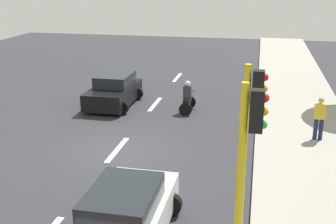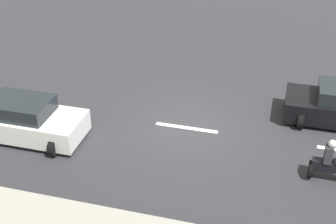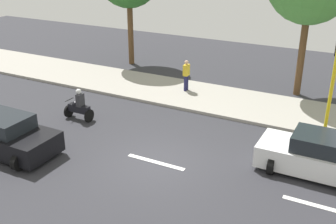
% 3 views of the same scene
% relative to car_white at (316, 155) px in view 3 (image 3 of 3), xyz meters
% --- Properties ---
extents(ground_plane, '(40.00, 60.00, 0.10)m').
position_rel_car_white_xyz_m(ground_plane, '(-2.05, 5.42, -0.76)').
color(ground_plane, '#2D2D33').
extents(sidewalk, '(4.00, 60.00, 0.15)m').
position_rel_car_white_xyz_m(sidewalk, '(4.95, 5.42, -0.63)').
color(sidewalk, '#9E998E').
rests_on(sidewalk, ground).
extents(lane_stripe_north, '(0.20, 2.40, 0.01)m').
position_rel_car_white_xyz_m(lane_stripe_north, '(-2.05, -0.58, -0.70)').
color(lane_stripe_north, white).
rests_on(lane_stripe_north, ground).
extents(lane_stripe_mid, '(0.20, 2.40, 0.01)m').
position_rel_car_white_xyz_m(lane_stripe_mid, '(-2.05, 5.42, -0.70)').
color(lane_stripe_mid, white).
rests_on(lane_stripe_mid, ground).
extents(lane_stripe_south, '(0.20, 2.40, 0.01)m').
position_rel_car_white_xyz_m(lane_stripe_south, '(-2.05, 11.42, -0.70)').
color(lane_stripe_south, white).
rests_on(lane_stripe_south, ground).
extents(car_white, '(2.24, 3.89, 1.52)m').
position_rel_car_white_xyz_m(car_white, '(0.00, 0.00, 0.00)').
color(car_white, white).
rests_on(car_white, ground).
extents(car_black, '(2.30, 3.85, 1.52)m').
position_rel_car_white_xyz_m(car_black, '(-4.02, 10.92, 0.00)').
color(car_black, black).
rests_on(car_black, ground).
extents(motorcycle, '(0.60, 1.30, 1.53)m').
position_rel_car_white_xyz_m(motorcycle, '(-0.25, 10.51, -0.07)').
color(motorcycle, black).
rests_on(motorcycle, ground).
extents(pedestrian_near_signal, '(0.40, 0.24, 1.69)m').
position_rel_car_white_xyz_m(pedestrian_near_signal, '(5.30, 7.66, 0.35)').
color(pedestrian_near_signal, '#1E1E4C').
rests_on(pedestrian_near_signal, sidewalk).
extents(traffic_light_corner, '(0.49, 0.24, 4.50)m').
position_rel_car_white_xyz_m(traffic_light_corner, '(2.79, 0.08, 2.22)').
color(traffic_light_corner, yellow).
rests_on(traffic_light_corner, ground).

